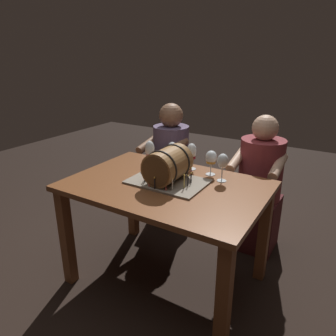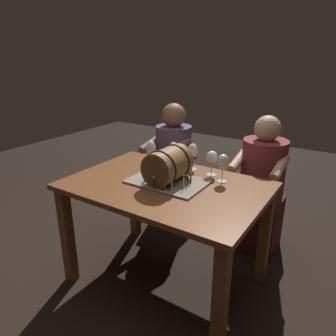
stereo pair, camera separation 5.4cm
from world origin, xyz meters
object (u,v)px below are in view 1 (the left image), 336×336
object	(u,v)px
wine_glass_red	(192,153)
person_seated_left	(171,171)
wine_glass_rose	(150,150)
barrel_cake	(168,167)
wine_glass_white	(172,150)
person_seated_right	(258,190)
wine_glass_amber	(211,158)
wine_glass_empty	(223,162)
dining_table	(166,200)

from	to	relation	value
wine_glass_red	person_seated_left	bearing A→B (deg)	135.30
wine_glass_rose	wine_glass_red	bearing A→B (deg)	23.88
barrel_cake	wine_glass_white	distance (m)	0.35
barrel_cake	person_seated_right	world-z (taller)	person_seated_right
wine_glass_red	person_seated_right	bearing A→B (deg)	46.87
barrel_cake	wine_glass_amber	bearing A→B (deg)	56.69
barrel_cake	wine_glass_white	xyz separation A→B (m)	(-0.16, 0.31, 0.01)
wine_glass_empty	wine_glass_red	bearing A→B (deg)	160.92
wine_glass_red	wine_glass_amber	bearing A→B (deg)	-9.34
wine_glass_rose	person_seated_left	xyz separation A→B (m)	(-0.15, 0.54, -0.37)
wine_glass_white	wine_glass_amber	size ratio (longest dim) A/B	1.01
wine_glass_rose	wine_glass_empty	bearing A→B (deg)	2.80
wine_glass_empty	dining_table	bearing A→B (deg)	-141.73
dining_table	wine_glass_rose	size ratio (longest dim) A/B	6.27
barrel_cake	wine_glass_amber	xyz separation A→B (m)	(0.18, 0.27, 0.01)
wine_glass_rose	person_seated_right	xyz separation A→B (m)	(0.67, 0.54, -0.37)
wine_glass_rose	person_seated_left	distance (m)	0.67
wine_glass_white	person_seated_right	distance (m)	0.78
wine_glass_red	wine_glass_white	size ratio (longest dim) A/B	1.10
dining_table	wine_glass_amber	size ratio (longest dim) A/B	7.26
wine_glass_rose	wine_glass_white	distance (m)	0.17
person_seated_left	wine_glass_red	bearing A→B (deg)	-44.70
wine_glass_amber	person_seated_right	bearing A→B (deg)	62.93
dining_table	wine_glass_amber	xyz separation A→B (m)	(0.18, 0.30, 0.24)
barrel_cake	person_seated_left	bearing A→B (deg)	119.69
dining_table	barrel_cake	world-z (taller)	barrel_cake
dining_table	person_seated_right	distance (m)	0.86
wine_glass_empty	person_seated_right	xyz separation A→B (m)	(0.12, 0.52, -0.37)
wine_glass_rose	wine_glass_empty	world-z (taller)	wine_glass_rose
dining_table	wine_glass_amber	bearing A→B (deg)	58.79
dining_table	person_seated_right	xyz separation A→B (m)	(0.41, 0.75, -0.12)
wine_glass_amber	person_seated_left	distance (m)	0.82
wine_glass_rose	wine_glass_red	distance (m)	0.30
person_seated_right	wine_glass_rose	bearing A→B (deg)	-141.00
person_seated_right	barrel_cake	bearing A→B (deg)	-119.52
dining_table	wine_glass_red	distance (m)	0.41
barrel_cake	person_seated_left	world-z (taller)	person_seated_left
wine_glass_red	person_seated_right	world-z (taller)	person_seated_right
dining_table	person_seated_left	distance (m)	0.86
dining_table	person_seated_left	size ratio (longest dim) A/B	1.11
dining_table	wine_glass_white	distance (m)	0.44
wine_glass_red	person_seated_left	world-z (taller)	person_seated_left
wine_glass_rose	barrel_cake	bearing A→B (deg)	-34.07
wine_glass_empty	wine_glass_white	world-z (taller)	wine_glass_empty
dining_table	wine_glass_white	size ratio (longest dim) A/B	7.17
wine_glass_red	person_seated_right	xyz separation A→B (m)	(0.39, 0.42, -0.36)
person_seated_right	dining_table	bearing A→B (deg)	-118.76
wine_glass_white	wine_glass_red	bearing A→B (deg)	-4.94
dining_table	wine_glass_red	size ratio (longest dim) A/B	6.52
wine_glass_red	dining_table	bearing A→B (deg)	-92.70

